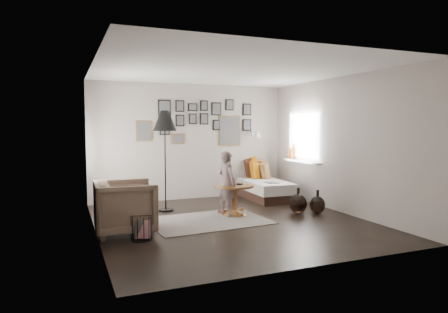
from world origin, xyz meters
name	(u,v)px	position (x,y,z in m)	size (l,w,h in m)	color
ground	(232,222)	(0.00, 0.00, 0.00)	(4.80, 4.80, 0.00)	black
wall_back	(191,142)	(0.00, 2.40, 1.30)	(4.50, 4.50, 0.00)	#A0958C
wall_front	(314,157)	(0.00, -2.40, 1.30)	(4.50, 4.50, 0.00)	#A0958C
wall_left	(95,150)	(-2.25, 0.00, 1.30)	(4.80, 4.80, 0.00)	#A0958C
wall_right	(340,145)	(2.25, 0.00, 1.30)	(4.80, 4.80, 0.00)	#A0958C
ceiling	(232,70)	(0.00, 0.00, 2.60)	(4.80, 4.80, 0.00)	white
door_left	(91,160)	(-2.23, 1.20, 1.05)	(0.00, 2.14, 2.14)	white
window_right	(298,159)	(2.18, 1.34, 0.93)	(0.15, 1.32, 1.30)	white
gallery_wall	(203,122)	(0.29, 2.38, 1.74)	(2.74, 0.03, 1.08)	olive
wall_sconce	(257,134)	(1.55, 2.13, 1.46)	(0.18, 0.36, 0.16)	white
rug	(208,221)	(-0.38, 0.19, 0.01)	(2.02, 1.41, 0.01)	#B5AA9E
pedestal_table	(234,201)	(0.24, 0.47, 0.26)	(0.73, 0.73, 0.57)	brown
vase	(230,176)	(0.16, 0.49, 0.73)	(0.21, 0.21, 0.52)	black
candles	(240,177)	(0.35, 0.47, 0.70)	(0.12, 0.12, 0.27)	black
daybed	(260,185)	(1.53, 1.91, 0.29)	(0.88, 1.96, 0.93)	black
magazine_on_daybed	(272,183)	(1.48, 1.27, 0.43)	(0.21, 0.28, 0.02)	black
armchair	(125,207)	(-1.82, -0.07, 0.41)	(0.88, 0.91, 0.82)	#725F4D
armchair_cushion	(127,202)	(-1.79, -0.02, 0.48)	(0.37, 0.37, 0.09)	silver
floor_lamp	(165,125)	(-0.85, 1.32, 1.69)	(0.46, 0.46, 1.95)	black
magazine_basket	(141,228)	(-1.67, -0.52, 0.18)	(0.34, 0.34, 0.36)	black
demijohn_large	(298,204)	(1.40, 0.11, 0.19)	(0.33, 0.33, 0.50)	black
demijohn_small	(317,205)	(1.75, -0.01, 0.17)	(0.29, 0.29, 0.45)	black
child	(227,184)	(0.08, 0.43, 0.60)	(0.44, 0.29, 1.20)	#695354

